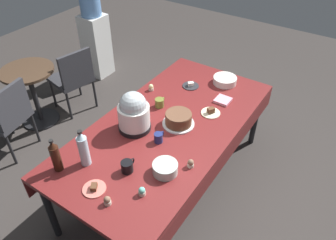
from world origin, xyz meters
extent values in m
plane|color=#383330|center=(0.00, 0.00, 0.00)|extent=(9.00, 9.00, 0.00)
cube|color=maroon|center=(0.00, 0.00, 0.73)|extent=(2.20, 1.10, 0.04)
cylinder|color=black|center=(1.02, -0.47, 0.35)|extent=(0.06, 0.06, 0.71)
cylinder|color=black|center=(-1.02, 0.47, 0.35)|extent=(0.06, 0.06, 0.71)
cylinder|color=black|center=(1.02, 0.47, 0.35)|extent=(0.06, 0.06, 0.71)
cube|color=maroon|center=(0.00, -0.55, 0.62)|extent=(2.20, 0.01, 0.18)
cube|color=maroon|center=(0.00, 0.55, 0.62)|extent=(2.20, 0.01, 0.18)
cylinder|color=silver|center=(0.05, -0.07, 0.76)|extent=(0.28, 0.28, 0.01)
cylinder|color=brown|center=(0.05, -0.07, 0.81)|extent=(0.23, 0.23, 0.10)
cylinder|color=brown|center=(0.05, -0.07, 0.86)|extent=(0.23, 0.23, 0.01)
cylinder|color=black|center=(-0.20, 0.21, 0.77)|extent=(0.28, 0.28, 0.04)
cylinder|color=white|center=(-0.20, 0.21, 0.88)|extent=(0.27, 0.27, 0.19)
sphere|color=#B2BCC1|center=(-0.20, 0.21, 1.00)|extent=(0.23, 0.23, 0.23)
cylinder|color=#B2C6BC|center=(-0.47, -0.29, 0.79)|extent=(0.19, 0.19, 0.08)
cylinder|color=silver|center=(0.88, -0.11, 0.79)|extent=(0.24, 0.24, 0.07)
cylinder|color=#E07266|center=(-0.88, 0.04, 0.75)|extent=(0.17, 0.17, 0.01)
cube|color=brown|center=(-0.88, 0.04, 0.78)|extent=(0.07, 0.07, 0.03)
cylinder|color=#2D2D33|center=(0.64, 0.15, 0.75)|extent=(0.17, 0.17, 0.01)
cube|color=white|center=(0.64, 0.15, 0.78)|extent=(0.07, 0.07, 0.04)
cylinder|color=beige|center=(0.35, -0.23, 0.75)|extent=(0.18, 0.18, 0.01)
cube|color=brown|center=(0.35, -0.23, 0.78)|extent=(0.07, 0.07, 0.05)
cylinder|color=beige|center=(-0.73, -0.27, 0.77)|extent=(0.05, 0.05, 0.03)
sphere|color=#6BC6B2|center=(-0.73, -0.27, 0.79)|extent=(0.05, 0.05, 0.05)
cylinder|color=beige|center=(-0.92, -0.13, 0.77)|extent=(0.05, 0.05, 0.03)
sphere|color=brown|center=(-0.92, -0.13, 0.79)|extent=(0.05, 0.05, 0.05)
cylinder|color=beige|center=(-0.32, -0.41, 0.77)|extent=(0.05, 0.05, 0.03)
sphere|color=brown|center=(-0.32, -0.41, 0.79)|extent=(0.05, 0.05, 0.05)
cylinder|color=beige|center=(0.35, 0.44, 0.77)|extent=(0.05, 0.05, 0.03)
sphere|color=beige|center=(0.35, 0.44, 0.79)|extent=(0.05, 0.05, 0.05)
cylinder|color=beige|center=(-0.01, 0.35, 0.77)|extent=(0.05, 0.05, 0.03)
sphere|color=#6BC6B2|center=(-0.01, 0.35, 0.79)|extent=(0.05, 0.05, 0.05)
cylinder|color=#33190F|center=(-0.88, 0.39, 0.86)|extent=(0.07, 0.07, 0.22)
cone|color=#33190F|center=(-0.88, 0.39, 0.99)|extent=(0.06, 0.06, 0.05)
cylinder|color=black|center=(-0.88, 0.39, 1.03)|extent=(0.03, 0.03, 0.02)
cylinder|color=silver|center=(-0.72, 0.26, 0.88)|extent=(0.08, 0.08, 0.25)
cone|color=silver|center=(-0.72, 0.26, 1.03)|extent=(0.07, 0.07, 0.05)
cylinder|color=black|center=(-0.72, 0.26, 1.06)|extent=(0.03, 0.03, 0.02)
cylinder|color=navy|center=(-0.23, -0.06, 0.79)|extent=(0.07, 0.07, 0.08)
torus|color=navy|center=(-0.18, -0.06, 0.80)|extent=(0.05, 0.01, 0.05)
cylinder|color=black|center=(-0.62, -0.05, 0.79)|extent=(0.09, 0.09, 0.09)
torus|color=black|center=(-0.56, -0.05, 0.80)|extent=(0.06, 0.01, 0.06)
cylinder|color=olive|center=(0.18, 0.21, 0.79)|extent=(0.08, 0.08, 0.08)
torus|color=olive|center=(0.23, 0.21, 0.79)|extent=(0.05, 0.01, 0.05)
cube|color=pink|center=(0.58, -0.24, 0.76)|extent=(0.14, 0.14, 0.02)
cube|color=#333338|center=(-0.55, 1.72, 0.42)|extent=(0.52, 0.52, 0.05)
cube|color=#333338|center=(-0.51, 1.53, 0.65)|extent=(0.42, 0.13, 0.40)
cylinder|color=black|center=(-0.40, 1.95, 0.20)|extent=(0.04, 0.04, 0.40)
cylinder|color=black|center=(-0.32, 1.58, 0.20)|extent=(0.04, 0.04, 0.40)
cylinder|color=black|center=(-0.70, 1.50, 0.20)|extent=(0.04, 0.04, 0.40)
cube|color=#333338|center=(0.40, 1.72, 0.42)|extent=(0.52, 0.52, 0.05)
cube|color=#333338|center=(0.36, 1.53, 0.65)|extent=(0.42, 0.12, 0.40)
cylinder|color=black|center=(0.62, 1.87, 0.20)|extent=(0.04, 0.04, 0.40)
cylinder|color=black|center=(0.25, 1.95, 0.20)|extent=(0.04, 0.04, 0.40)
cylinder|color=black|center=(0.55, 1.50, 0.20)|extent=(0.04, 0.04, 0.40)
cylinder|color=black|center=(0.18, 1.57, 0.20)|extent=(0.04, 0.04, 0.40)
cylinder|color=#473323|center=(-0.05, 1.87, 0.70)|extent=(0.60, 0.60, 0.03)
cylinder|color=black|center=(-0.05, 1.87, 0.35)|extent=(0.06, 0.06, 0.67)
cylinder|color=black|center=(-0.05, 1.87, 0.01)|extent=(0.44, 0.44, 0.02)
cube|color=silver|center=(1.21, 2.06, 0.45)|extent=(0.32, 0.32, 0.90)
cylinder|color=#6699D8|center=(1.21, 2.06, 1.07)|extent=(0.28, 0.28, 0.34)
camera|label=1|loc=(-1.80, -1.20, 2.54)|focal=34.49mm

